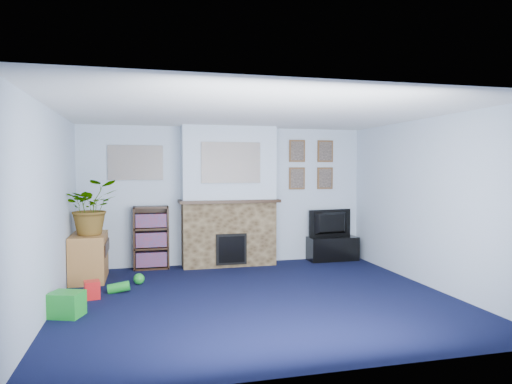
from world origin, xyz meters
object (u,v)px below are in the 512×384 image
object	(u,v)px
television	(332,223)
bookshelf	(151,239)
tv_stand	(333,248)
sideboard	(89,257)

from	to	relation	value
television	bookshelf	bearing A→B (deg)	-8.67
bookshelf	tv_stand	bearing A→B (deg)	-1.35
tv_stand	sideboard	distance (m)	4.19
television	sideboard	size ratio (longest dim) A/B	0.96
television	tv_stand	bearing A→B (deg)	82.33
tv_stand	sideboard	bearing A→B (deg)	-173.53
tv_stand	television	bearing A→B (deg)	90.00
bookshelf	sideboard	size ratio (longest dim) A/B	1.17
tv_stand	bookshelf	xyz separation A→B (m)	(-3.24, 0.08, 0.28)
tv_stand	sideboard	size ratio (longest dim) A/B	1.01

